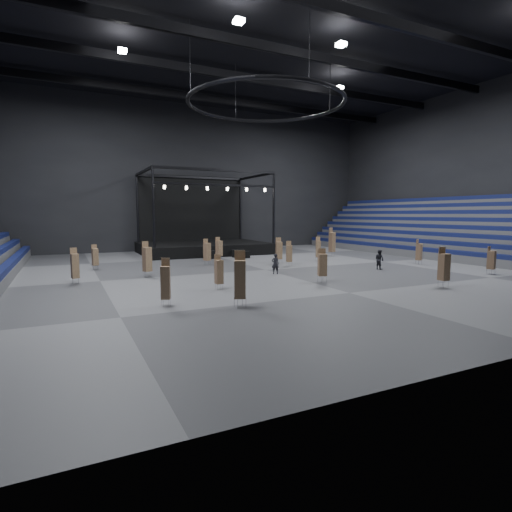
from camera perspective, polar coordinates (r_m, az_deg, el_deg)
name	(u,v)px	position (r m, az deg, el deg)	size (l,w,h in m)	color
floor	(266,270)	(32.21, 1.38, -1.99)	(50.00, 50.00, 0.00)	#515154
ceiling	(266,35)	(34.64, 1.46, 28.98)	(50.00, 42.00, 0.20)	black
wall_back	(189,178)	(51.67, -9.50, 10.95)	(50.00, 0.20, 18.00)	black
wall_right	(476,171)	(48.90, 28.96, 10.57)	(0.20, 42.00, 18.00)	black
bleachers_right	(459,240)	(47.11, 27.06, 2.00)	(7.20, 40.00, 6.40)	#4B4B4E
stage	(202,240)	(47.02, -7.70, 2.26)	(14.00, 10.00, 9.20)	black
truss_ring	(266,103)	(33.01, 1.44, 20.96)	(12.30, 12.30, 5.15)	black
roof_girders	(266,46)	(34.33, 1.46, 27.75)	(49.00, 30.35, 0.70)	black
floodlights	(293,33)	(30.87, 5.35, 29.10)	(28.60, 16.60, 0.25)	white
flight_case_left	(211,255)	(40.41, -6.44, 0.18)	(1.21, 0.61, 0.81)	black
flight_case_mid	(244,255)	(40.67, -1.68, 0.18)	(1.06, 0.53, 0.71)	black
flight_case_right	(238,253)	(41.68, -2.60, 0.39)	(1.22, 0.61, 0.82)	black
chair_stack_0	(240,278)	(19.16, -2.31, -3.20)	(0.72, 0.72, 2.74)	silver
chair_stack_1	(219,271)	(23.84, -5.33, -2.18)	(0.45, 0.45, 2.11)	silver
chair_stack_2	(322,264)	(26.56, 9.45, -1.17)	(0.69, 0.69, 2.23)	silver
chair_stack_3	(219,248)	(38.97, -5.31, 1.16)	(0.64, 0.64, 2.26)	silver
chair_stack_4	(419,251)	(38.50, 22.25, 0.62)	(0.58, 0.58, 2.24)	silver
chair_stack_5	(289,253)	(34.55, 4.75, 0.43)	(0.56, 0.56, 2.17)	silver
chair_stack_6	(279,250)	(36.12, 3.30, 0.86)	(0.60, 0.60, 2.37)	silver
chair_stack_7	(75,265)	(28.23, -24.46, -1.22)	(0.52, 0.52, 2.33)	silver
chair_stack_8	(166,282)	(19.95, -12.80, -3.61)	(0.55, 0.55, 2.35)	silver
chair_stack_9	(147,259)	(29.37, -15.31, -0.38)	(0.65, 0.65, 2.56)	silver
chair_stack_10	(207,251)	(35.35, -7.01, 0.68)	(0.64, 0.64, 2.33)	silver
chair_stack_11	(318,249)	(38.78, 8.87, 1.06)	(0.56, 0.56, 2.32)	silver
chair_stack_12	(491,259)	(34.41, 30.57, -0.43)	(0.61, 0.61, 2.10)	silver
chair_stack_13	(332,242)	(43.57, 10.80, 2.03)	(0.62, 0.62, 3.04)	silver
chair_stack_14	(95,257)	(34.64, -22.01, -0.07)	(0.52, 0.52, 2.04)	silver
chair_stack_15	(444,266)	(27.02, 25.25, -1.34)	(0.55, 0.55, 2.48)	silver
man_center	(275,264)	(29.93, 2.77, -1.12)	(0.56, 0.37, 1.54)	black
crew_member	(379,260)	(33.99, 17.22, -0.48)	(0.78, 0.61, 1.60)	black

